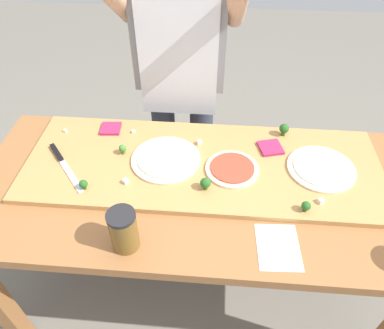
{
  "coord_description": "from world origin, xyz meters",
  "views": [
    {
      "loc": [
        0.06,
        -0.93,
        1.79
      ],
      "look_at": [
        -0.02,
        0.08,
        0.82
      ],
      "focal_mm": 33.64,
      "sensor_mm": 36.0,
      "label": 1
    }
  ],
  "objects": [
    {
      "name": "pizza_whole_tomato_red",
      "position": [
        0.14,
        0.07,
        0.83
      ],
      "size": [
        0.21,
        0.21,
        0.02
      ],
      "color": "beige",
      "rests_on": "cutting_board"
    },
    {
      "name": "ground_plane",
      "position": [
        0.0,
        0.0,
        0.0
      ],
      "size": [
        8.0,
        8.0,
        0.0
      ],
      "primitive_type": "plane",
      "color": "#6B665B"
    },
    {
      "name": "pizza_whole_white_garlic",
      "position": [
        0.48,
        0.1,
        0.83
      ],
      "size": [
        0.26,
        0.26,
        0.02
      ],
      "color": "beige",
      "rests_on": "cutting_board"
    },
    {
      "name": "cook_center",
      "position": [
        -0.11,
        0.57,
        1.0
      ],
      "size": [
        0.54,
        0.39,
        1.67
      ],
      "color": "#333847",
      "rests_on": "ground"
    },
    {
      "name": "cheese_crumble_e",
      "position": [
        -0.29,
        0.26,
        0.82
      ],
      "size": [
        0.01,
        0.01,
        0.01
      ],
      "primitive_type": "cube",
      "rotation": [
        0.0,
        0.0,
        0.07
      ],
      "color": "silver",
      "rests_on": "cutting_board"
    },
    {
      "name": "cheese_crumble_a",
      "position": [
        0.0,
        0.21,
        0.83
      ],
      "size": [
        0.02,
        0.02,
        0.02
      ],
      "primitive_type": "cube",
      "rotation": [
        0.0,
        0.0,
        0.44
      ],
      "color": "silver",
      "rests_on": "cutting_board"
    },
    {
      "name": "broccoli_floret_front_left",
      "position": [
        0.35,
        0.3,
        0.85
      ],
      "size": [
        0.04,
        0.04,
        0.06
      ],
      "color": "#2C5915",
      "rests_on": "cutting_board"
    },
    {
      "name": "broccoli_floret_center_left",
      "position": [
        -0.3,
        0.13,
        0.84
      ],
      "size": [
        0.03,
        0.03,
        0.04
      ],
      "color": "#3F7220",
      "rests_on": "cutting_board"
    },
    {
      "name": "broccoli_floret_back_mid",
      "position": [
        0.04,
        -0.04,
        0.85
      ],
      "size": [
        0.04,
        0.04,
        0.05
      ],
      "color": "#2C5915",
      "rests_on": "cutting_board"
    },
    {
      "name": "pizza_slice_far_left",
      "position": [
        0.29,
        0.21,
        0.82
      ],
      "size": [
        0.11,
        0.11,
        0.01
      ],
      "primitive_type": "cube",
      "rotation": [
        0.0,
        0.0,
        0.27
      ],
      "color": "#9E234C",
      "rests_on": "cutting_board"
    },
    {
      "name": "cheese_crumble_b",
      "position": [
        -0.26,
        -0.03,
        0.83
      ],
      "size": [
        0.03,
        0.03,
        0.02
      ],
      "primitive_type": "cube",
      "rotation": [
        0.0,
        0.0,
        0.93
      ],
      "color": "white",
      "rests_on": "cutting_board"
    },
    {
      "name": "recipe_note",
      "position": [
        0.29,
        -0.25,
        0.8
      ],
      "size": [
        0.14,
        0.18,
        0.0
      ],
      "primitive_type": "cube",
      "rotation": [
        0.0,
        0.0,
        0.05
      ],
      "color": "white",
      "rests_on": "prep_table"
    },
    {
      "name": "cheese_crumble_c",
      "position": [
        -0.58,
        0.25,
        0.82
      ],
      "size": [
        0.02,
        0.02,
        0.01
      ],
      "primitive_type": "cube",
      "rotation": [
        0.0,
        0.0,
        1.17
      ],
      "color": "silver",
      "rests_on": "cutting_board"
    },
    {
      "name": "prep_table",
      "position": [
        0.0,
        0.0,
        0.69
      ],
      "size": [
        1.69,
        0.76,
        0.8
      ],
      "color": "brown",
      "rests_on": "ground"
    },
    {
      "name": "pizza_whole_cheese_artichoke",
      "position": [
        -0.12,
        0.1,
        0.83
      ],
      "size": [
        0.27,
        0.27,
        0.02
      ],
      "color": "beige",
      "rests_on": "cutting_board"
    },
    {
      "name": "broccoli_floret_front_right",
      "position": [
        0.39,
        -0.11,
        0.84
      ],
      "size": [
        0.03,
        0.03,
        0.04
      ],
      "color": "#2C5915",
      "rests_on": "cutting_board"
    },
    {
      "name": "sauce_jar",
      "position": [
        -0.2,
        -0.28,
        0.87
      ],
      "size": [
        0.09,
        0.09,
        0.15
      ],
      "color": "brown",
      "rests_on": "prep_table"
    },
    {
      "name": "cheese_crumble_d",
      "position": [
        0.45,
        -0.07,
        0.83
      ],
      "size": [
        0.02,
        0.02,
        0.02
      ],
      "primitive_type": "cube",
      "rotation": [
        0.0,
        0.0,
        0.52
      ],
      "color": "white",
      "rests_on": "cutting_board"
    },
    {
      "name": "broccoli_floret_back_right",
      "position": [
        -0.4,
        -0.07,
        0.84
      ],
      "size": [
        0.03,
        0.03,
        0.04
      ],
      "color": "#2C5915",
      "rests_on": "cutting_board"
    },
    {
      "name": "chefs_knife",
      "position": [
        -0.53,
        0.06,
        0.82
      ],
      "size": [
        0.21,
        0.25,
        0.02
      ],
      "color": "#B7BABF",
      "rests_on": "cutting_board"
    },
    {
      "name": "pizza_slice_center",
      "position": [
        -0.39,
        0.28,
        0.82
      ],
      "size": [
        0.09,
        0.09,
        0.01
      ],
      "primitive_type": "cube",
      "rotation": [
        0.0,
        0.0,
        0.08
      ],
      "color": "#9E234C",
      "rests_on": "cutting_board"
    },
    {
      "name": "cutting_board",
      "position": [
        0.02,
        0.1,
        0.81
      ],
      "size": [
        1.4,
        0.51,
        0.02
      ],
      "primitive_type": "cube",
      "color": "#B27F47",
      "rests_on": "prep_table"
    }
  ]
}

